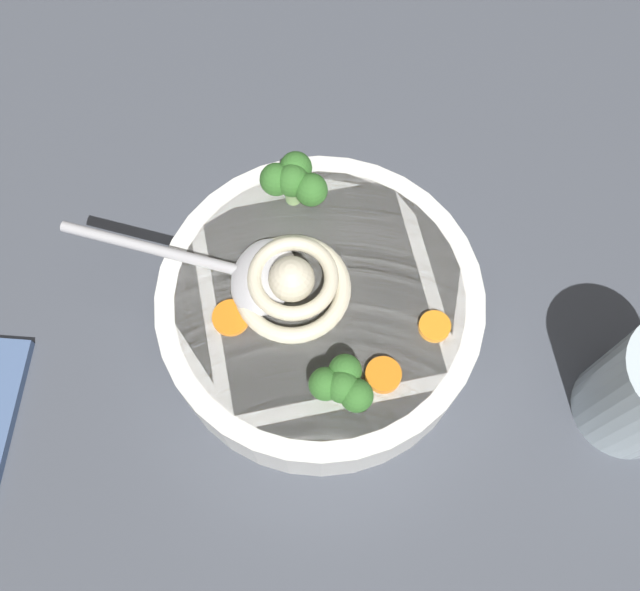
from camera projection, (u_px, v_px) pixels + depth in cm
name	position (u px, v px, depth cm)	size (l,w,h in cm)	color
table_slab	(292.00, 346.00, 54.78)	(102.62, 102.62, 3.56)	#474C56
soup_bowl	(320.00, 310.00, 51.01)	(23.09, 23.09, 5.48)	white
noodle_pile	(294.00, 284.00, 47.69)	(8.95, 8.78, 3.60)	beige
soup_spoon	(245.00, 272.00, 48.39)	(17.42, 6.33, 1.60)	#B7B7BC
broccoli_floret_left	(342.00, 384.00, 43.94)	(4.22, 3.63, 3.34)	#7A9E60
broccoli_floret_far	(293.00, 180.00, 49.54)	(4.63, 3.99, 3.66)	#7A9E60
carrot_slice_extra_b	(231.00, 318.00, 47.69)	(2.58, 2.58, 0.44)	orange
carrot_slice_right	(383.00, 375.00, 46.00)	(2.41, 2.41, 0.67)	orange
carrot_slice_beside_chili	(435.00, 326.00, 47.39)	(2.18, 2.18, 0.54)	orange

